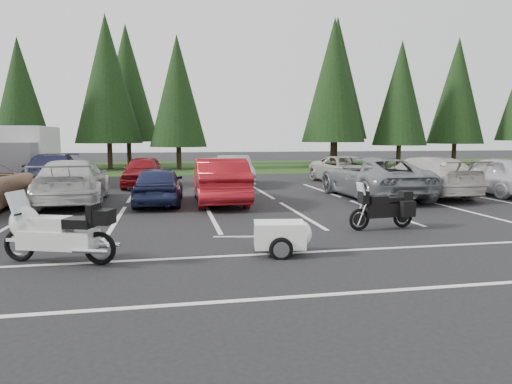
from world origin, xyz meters
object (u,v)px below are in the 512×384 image
at_px(car_near_6, 373,177).
at_px(car_near_5, 220,180).
at_px(car_near_3, 73,182).
at_px(car_near_7, 423,176).
at_px(box_truck, 21,155).
at_px(car_far_4, 346,170).
at_px(car_near_8, 495,175).
at_px(car_far_3, 234,171).
at_px(touring_motorcycle, 58,227).
at_px(car_far_2, 143,171).
at_px(cargo_trailer, 279,238).
at_px(car_far_1, 51,172).
at_px(adventure_motorcycle, 382,205).
at_px(car_near_4, 159,185).

bearing_deg(car_near_6, car_near_5, 1.47).
distance_m(car_near_3, car_near_7, 13.39).
bearing_deg(car_near_5, box_truck, -42.54).
height_order(car_near_7, car_far_4, car_near_7).
bearing_deg(car_near_8, car_far_3, -32.93).
bearing_deg(car_near_6, box_truck, -30.01).
bearing_deg(box_truck, touring_motorcycle, -71.73).
xyz_separation_m(car_near_3, car_near_6, (11.10, -0.49, 0.01)).
relative_size(car_near_5, car_near_7, 0.90).
height_order(car_near_3, car_far_4, car_near_3).
bearing_deg(car_far_2, car_near_3, -108.08).
xyz_separation_m(car_near_6, car_far_2, (-8.97, 5.79, -0.06)).
height_order(box_truck, touring_motorcycle, box_truck).
bearing_deg(car_far_2, cargo_trailer, -72.19).
relative_size(car_far_2, car_far_4, 0.86).
bearing_deg(car_far_1, cargo_trailer, -65.10).
bearing_deg(car_near_3, box_truck, -66.18).
height_order(car_near_5, car_far_4, car_near_5).
height_order(car_near_3, car_near_7, car_near_7).
distance_m(box_truck, car_far_2, 6.62).
relative_size(car_near_3, car_far_4, 1.08).
relative_size(box_truck, car_near_5, 1.14).
height_order(car_far_4, adventure_motorcycle, car_far_4).
bearing_deg(cargo_trailer, car_far_2, 112.49).
distance_m(box_truck, car_near_8, 22.07).
height_order(car_near_4, car_far_2, car_far_2).
height_order(car_near_5, adventure_motorcycle, car_near_5).
bearing_deg(cargo_trailer, car_near_4, 117.03).
bearing_deg(car_near_4, touring_motorcycle, 80.10).
distance_m(touring_motorcycle, cargo_trailer, 4.22).
bearing_deg(car_far_2, adventure_motorcycle, -56.58).
distance_m(car_near_7, car_near_8, 3.11).
xyz_separation_m(car_near_5, cargo_trailer, (0.38, -7.47, -0.47)).
relative_size(cargo_trailer, adventure_motorcycle, 0.71).
relative_size(car_near_7, car_far_2, 1.27).
xyz_separation_m(car_far_3, car_far_4, (5.78, 0.04, -0.03)).
relative_size(car_near_5, car_far_1, 0.90).
height_order(car_near_8, cargo_trailer, car_near_8).
relative_size(car_near_5, adventure_motorcycle, 2.40).
height_order(box_truck, car_near_8, box_truck).
xyz_separation_m(car_far_1, touring_motorcycle, (3.22, -13.19, -0.10)).
distance_m(car_near_8, car_far_2, 15.48).
xyz_separation_m(car_near_8, car_far_4, (-4.26, 5.51, -0.10)).
distance_m(car_near_5, car_far_3, 5.89).
relative_size(car_near_8, cargo_trailer, 3.17).
distance_m(car_near_5, adventure_motorcycle, 6.54).
height_order(car_far_3, adventure_motorcycle, car_far_3).
distance_m(car_near_4, car_near_7, 10.42).
distance_m(box_truck, car_near_6, 17.20).
bearing_deg(car_far_3, car_far_1, -178.90).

